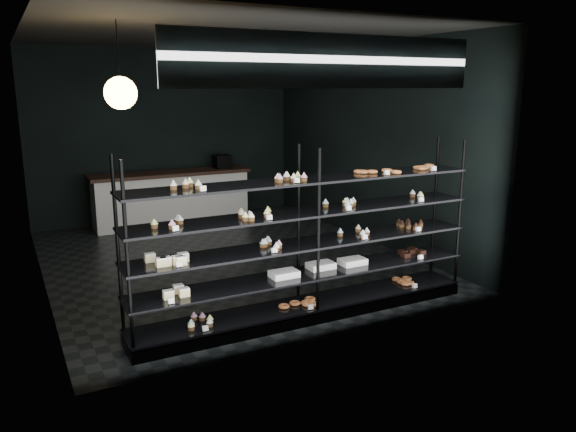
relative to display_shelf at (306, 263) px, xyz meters
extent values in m
cube|color=black|center=(-0.01, 2.45, -0.62)|extent=(5.00, 6.00, 0.01)
cube|color=black|center=(-0.01, 2.45, 2.57)|extent=(5.00, 6.00, 0.01)
cube|color=black|center=(-0.01, 5.45, 0.97)|extent=(5.00, 0.01, 3.20)
cube|color=black|center=(-0.01, -0.55, 0.97)|extent=(5.00, 0.01, 3.20)
cube|color=black|center=(-2.51, 2.45, 0.97)|extent=(0.01, 6.00, 3.20)
cube|color=black|center=(2.49, 2.45, 0.97)|extent=(0.01, 6.00, 3.20)
cube|color=black|center=(0.03, 0.00, -0.57)|extent=(4.00, 0.50, 0.12)
cylinder|color=black|center=(-1.94, -0.22, 0.36)|extent=(0.04, 0.04, 1.85)
cylinder|color=black|center=(-1.94, 0.22, 0.36)|extent=(0.04, 0.04, 1.85)
cylinder|color=black|center=(0.03, -0.22, 0.36)|extent=(0.04, 0.04, 1.85)
cylinder|color=black|center=(0.03, 0.22, 0.36)|extent=(0.04, 0.04, 1.85)
cylinder|color=black|center=(2.00, -0.22, 0.36)|extent=(0.04, 0.04, 1.85)
cylinder|color=black|center=(2.00, 0.22, 0.36)|extent=(0.04, 0.04, 1.85)
cube|color=black|center=(0.03, 0.00, -0.48)|extent=(4.00, 0.50, 0.03)
cube|color=black|center=(0.03, 0.00, -0.13)|extent=(4.00, 0.50, 0.02)
cube|color=black|center=(0.03, 0.00, 0.22)|extent=(4.00, 0.50, 0.02)
cube|color=black|center=(0.03, 0.00, 0.57)|extent=(4.00, 0.50, 0.02)
cube|color=black|center=(0.03, 0.00, 0.92)|extent=(4.00, 0.50, 0.02)
cube|color=white|center=(-1.25, -0.18, 0.96)|extent=(0.06, 0.04, 0.06)
cube|color=white|center=(-0.25, -0.18, 0.96)|extent=(0.06, 0.04, 0.06)
cube|color=white|center=(0.88, -0.18, 0.96)|extent=(0.05, 0.04, 0.06)
cube|color=white|center=(1.61, -0.18, 0.96)|extent=(0.06, 0.04, 0.06)
cube|color=white|center=(-1.48, -0.18, 0.61)|extent=(0.06, 0.04, 0.06)
cube|color=white|center=(-0.57, -0.18, 0.61)|extent=(0.05, 0.04, 0.06)
cube|color=white|center=(0.46, -0.18, 0.61)|extent=(0.06, 0.04, 0.06)
cube|color=white|center=(1.45, -0.18, 0.61)|extent=(0.06, 0.04, 0.06)
cube|color=white|center=(-1.47, -0.18, 0.26)|extent=(0.06, 0.04, 0.06)
cube|color=white|center=(-0.47, -0.18, 0.26)|extent=(0.06, 0.04, 0.06)
cube|color=white|center=(0.60, -0.18, 0.26)|extent=(0.05, 0.04, 0.06)
cube|color=white|center=(1.44, -0.18, 0.26)|extent=(0.06, 0.04, 0.06)
cube|color=white|center=(-1.54, -0.18, -0.09)|extent=(0.06, 0.04, 0.06)
cube|color=white|center=(1.48, -0.18, -0.09)|extent=(0.06, 0.04, 0.06)
cube|color=white|center=(-1.22, -0.18, -0.44)|extent=(0.06, 0.04, 0.06)
cube|color=white|center=(-0.05, -0.18, -0.44)|extent=(0.05, 0.04, 0.06)
cube|color=white|center=(1.37, -0.18, -0.44)|extent=(0.06, 0.04, 0.06)
cube|color=#110D44|center=(-0.01, -0.47, 2.12)|extent=(3.20, 0.04, 0.45)
cube|color=white|center=(-0.01, -0.49, 2.12)|extent=(3.30, 0.02, 0.50)
cylinder|color=black|center=(-1.67, 0.99, 2.27)|extent=(0.01, 0.01, 0.56)
sphere|color=#FFB659|center=(-1.67, 0.99, 1.82)|extent=(0.34, 0.34, 0.34)
cube|color=silver|center=(-0.09, 4.95, -0.17)|extent=(2.80, 0.60, 0.92)
cube|color=black|center=(-0.09, 4.95, 0.32)|extent=(2.91, 0.65, 0.06)
cube|color=black|center=(0.92, 4.95, 0.48)|extent=(0.30, 0.30, 0.25)
camera|label=1|loc=(-2.86, -5.12, 1.90)|focal=35.00mm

